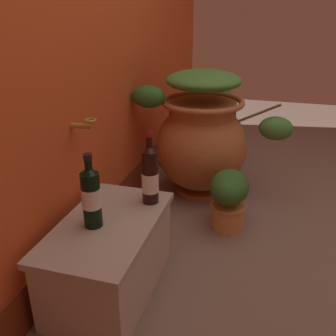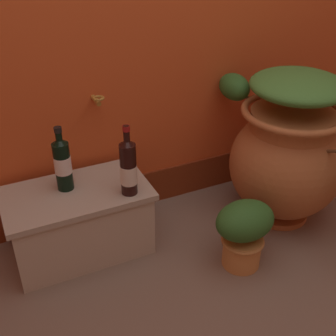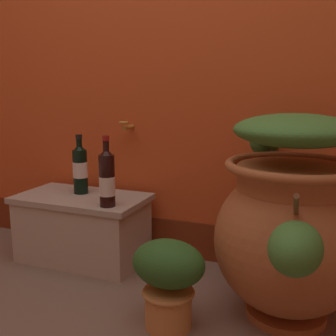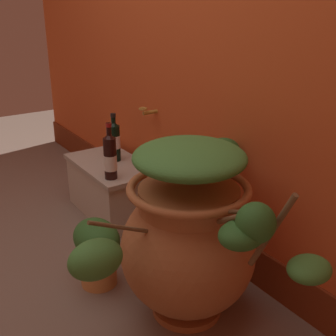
% 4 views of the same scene
% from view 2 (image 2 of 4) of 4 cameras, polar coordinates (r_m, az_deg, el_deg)
% --- Properties ---
extents(terracotta_urn, '(0.94, 1.00, 0.84)m').
position_cam_2_polar(terracotta_urn, '(2.41, 15.60, 2.18)').
color(terracotta_urn, '#B26638').
rests_on(terracotta_urn, ground_plane).
extents(stone_ledge, '(0.70, 0.40, 0.36)m').
position_cam_2_polar(stone_ledge, '(2.23, -11.49, -6.52)').
color(stone_ledge, beige).
rests_on(stone_ledge, ground_plane).
extents(wine_bottle_left, '(0.08, 0.08, 0.32)m').
position_cam_2_polar(wine_bottle_left, '(2.09, -13.59, 0.78)').
color(wine_bottle_left, black).
rests_on(wine_bottle_left, stone_ledge).
extents(wine_bottle_middle, '(0.08, 0.08, 0.35)m').
position_cam_2_polar(wine_bottle_middle, '(2.01, -5.20, 0.22)').
color(wine_bottle_middle, black).
rests_on(wine_bottle_middle, stone_ledge).
extents(potted_shrub, '(0.29, 0.22, 0.36)m').
position_cam_2_polar(potted_shrub, '(2.13, 9.85, -8.07)').
color(potted_shrub, '#D68E4C').
rests_on(potted_shrub, ground_plane).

